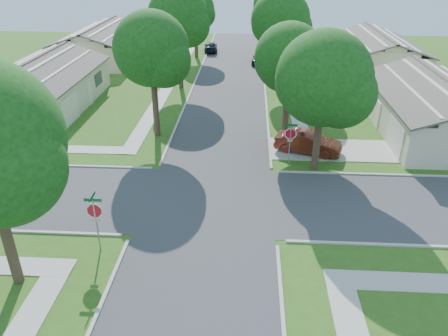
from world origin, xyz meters
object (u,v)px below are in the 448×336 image
object	(u,v)px
stop_sign_sw	(95,213)
tree_w_far	(196,11)
tree_ne_corner	(324,83)
stop_sign_ne	(290,136)
house_ne_far	(376,56)
tree_w_mid	(179,19)
house_nw_near	(41,89)
tree_w_near	(152,52)
car_driveway	(308,143)
car_curb_west	(211,47)
tree_e_near	(290,61)
house_ne_near	(436,112)
tree_e_mid	(281,23)
tree_e_far	(275,7)
car_curb_east	(260,57)
house_nw_far	(102,47)

from	to	relation	value
stop_sign_sw	tree_w_far	world-z (taller)	tree_w_far
tree_ne_corner	stop_sign_sw	bearing A→B (deg)	-141.16
stop_sign_ne	house_ne_far	xyz separation A→B (m)	(11.29, 24.30, -0.51)
tree_w_mid	house_nw_near	size ratio (longest dim) A/B	0.70
tree_w_near	car_driveway	xyz separation A→B (m)	(10.78, -2.38, -5.38)
house_nw_near	car_driveway	distance (m)	23.67
car_curb_west	tree_ne_corner	bearing A→B (deg)	101.42
tree_e_near	house_ne_far	size ratio (longest dim) A/B	0.61
tree_e_near	tree_ne_corner	size ratio (longest dim) A/B	0.96
house_ne_near	house_ne_far	bearing A→B (deg)	90.00
tree_e_mid	tree_w_far	distance (m)	16.06
tree_w_near	tree_e_far	bearing A→B (deg)	69.40
tree_e_far	car_driveway	size ratio (longest dim) A/B	1.97
house_ne_far	tree_e_near	bearing A→B (deg)	-119.35
tree_ne_corner	tree_w_far	bearing A→B (deg)	110.28
house_ne_near	car_curb_east	xyz separation A→B (m)	(-12.79, 20.28, -0.78)
tree_w_near	house_nw_near	size ratio (longest dim) A/B	0.66
stop_sign_sw	car_curb_east	bearing A→B (deg)	77.61
stop_sign_ne	car_curb_west	xyz separation A→B (m)	(-7.90, 32.57, -1.44)
house_nw_far	car_driveway	distance (m)	33.67
tree_w_mid	house_nw_near	xyz separation A→B (m)	(-11.35, -6.01, -4.97)
car_driveway	car_curb_east	bearing A→B (deg)	25.25
tree_w_near	tree_ne_corner	distance (m)	12.02
tree_e_near	house_nw_far	distance (m)	31.24
house_ne_far	stop_sign_ne	bearing A→B (deg)	-114.93
tree_ne_corner	house_nw_far	world-z (taller)	tree_ne_corner
stop_sign_sw	house_nw_near	size ratio (longest dim) A/B	0.22
tree_ne_corner	car_curb_east	distance (m)	27.68
tree_e_mid	stop_sign_sw	bearing A→B (deg)	-110.20
tree_w_mid	car_driveway	world-z (taller)	tree_w_mid
car_curb_west	stop_sign_ne	bearing A→B (deg)	98.93
stop_sign_ne	house_nw_near	xyz separation A→B (m)	(-20.69, 10.30, -0.51)
tree_w_mid	house_ne_near	size ratio (longest dim) A/B	0.70
house_ne_near	car_curb_west	xyz separation A→B (m)	(-19.19, 26.28, -0.93)
tree_w_near	tree_w_mid	world-z (taller)	tree_w_mid
tree_e_near	car_curb_west	world-z (taller)	tree_e_near
house_nw_near	car_curb_west	size ratio (longest dim) A/B	3.36
stop_sign_ne	tree_w_mid	distance (m)	19.31
tree_w_mid	house_nw_near	world-z (taller)	tree_w_mid
tree_e_mid	car_curb_east	xyz separation A→B (m)	(-1.56, 10.27, -5.52)
stop_sign_ne	car_driveway	xyz separation A→B (m)	(1.43, 1.92, -1.30)
tree_w_near	house_nw_far	distance (m)	26.05
stop_sign_sw	car_driveway	world-z (taller)	stop_sign_sw
stop_sign_sw	tree_w_mid	bearing A→B (deg)	89.87
tree_e_mid	house_nw_near	distance (m)	22.12
house_nw_far	tree_e_mid	bearing A→B (deg)	-27.91
stop_sign_ne	house_nw_near	distance (m)	23.12
tree_e_mid	tree_ne_corner	world-z (taller)	tree_e_mid
stop_sign_sw	tree_e_near	size ratio (longest dim) A/B	0.36
tree_e_far	tree_w_near	size ratio (longest dim) A/B	0.97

